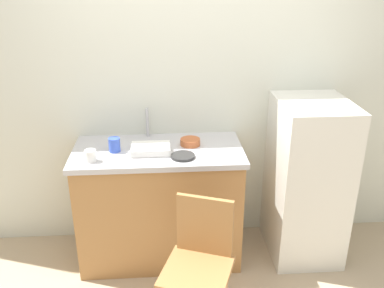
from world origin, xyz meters
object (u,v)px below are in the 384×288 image
object	(u,v)px
refrigerator	(307,180)
dish_tray	(151,149)
cup_blue	(114,145)
terracotta_bowl	(190,142)
cup_white	(91,156)
chair	(199,262)
hotplate	(183,156)

from	to	relation	value
refrigerator	dish_tray	size ratio (longest dim) A/B	4.56
cup_blue	terracotta_bowl	bearing A→B (deg)	8.12
refrigerator	cup_white	world-z (taller)	refrigerator
terracotta_bowl	cup_blue	world-z (taller)	cup_blue
refrigerator	cup_blue	world-z (taller)	refrigerator
chair	terracotta_bowl	distance (m)	0.95
refrigerator	hotplate	distance (m)	1.03
chair	dish_tray	bearing A→B (deg)	132.80
terracotta_bowl	hotplate	world-z (taller)	terracotta_bowl
hotplate	refrigerator	bearing A→B (deg)	8.75
hotplate	cup_white	bearing A→B (deg)	-178.55
dish_tray	cup_blue	world-z (taller)	cup_blue
refrigerator	cup_white	bearing A→B (deg)	-174.12
cup_white	cup_blue	bearing A→B (deg)	46.82
terracotta_bowl	cup_white	distance (m)	0.75
refrigerator	chair	world-z (taller)	refrigerator
chair	cup_blue	size ratio (longest dim) A/B	8.55
chair	cup_blue	bearing A→B (deg)	147.09
chair	dish_tray	size ratio (longest dim) A/B	3.18
hotplate	cup_blue	size ratio (longest dim) A/B	1.63
dish_tray	cup_blue	size ratio (longest dim) A/B	2.69
chair	refrigerator	bearing A→B (deg)	60.06
chair	dish_tray	distance (m)	0.90
cup_white	dish_tray	bearing A→B (deg)	16.98
chair	terracotta_bowl	xyz separation A→B (m)	(0.00, 0.83, 0.46)
dish_tray	cup_blue	bearing A→B (deg)	172.78
cup_blue	cup_white	bearing A→B (deg)	-133.18
terracotta_bowl	cup_white	world-z (taller)	cup_white
terracotta_bowl	refrigerator	bearing A→B (deg)	-4.51
refrigerator	dish_tray	bearing A→B (deg)	-178.05
chair	dish_tray	xyz separation A→B (m)	(-0.29, 0.71, 0.46)
terracotta_bowl	hotplate	size ratio (longest dim) A/B	0.88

